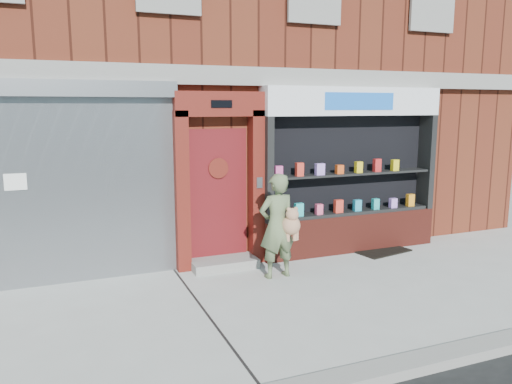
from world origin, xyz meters
TOP-DOWN VIEW (x-y plane):
  - ground at (0.00, 0.00)m, footprint 80.00×80.00m
  - curb at (0.00, -2.15)m, footprint 60.00×0.30m
  - building at (-0.00, 5.99)m, footprint 12.00×8.16m
  - shutter_bay at (-3.00, 1.93)m, footprint 3.10×0.30m
  - red_door_bay at (-0.75, 1.86)m, footprint 1.52×0.58m
  - pharmacy_bay at (1.75, 1.81)m, footprint 3.50×0.41m
  - woman at (-0.10, 0.95)m, footprint 0.66×0.45m
  - doormat at (2.26, 1.55)m, footprint 1.12×0.88m

SIDE VIEW (x-z plane):
  - ground at x=0.00m, z-range 0.00..0.00m
  - doormat at x=2.26m, z-range 0.00..0.03m
  - curb at x=0.00m, z-range 0.00..0.12m
  - woman at x=-0.10m, z-range 0.00..1.65m
  - pharmacy_bay at x=1.75m, z-range -0.13..2.87m
  - red_door_bay at x=-0.75m, z-range 0.01..2.91m
  - shutter_bay at x=-3.00m, z-range 0.20..3.24m
  - building at x=0.00m, z-range 0.00..8.00m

